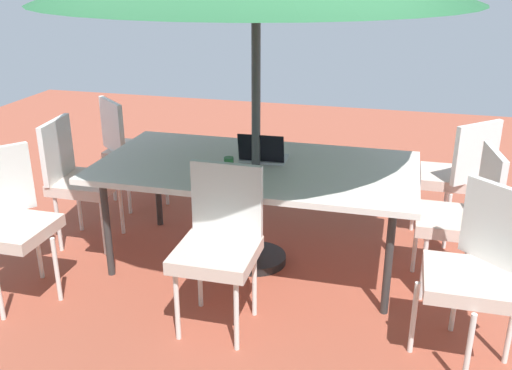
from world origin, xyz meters
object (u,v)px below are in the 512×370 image
at_px(chair_northwest, 477,267).
at_px(chair_west, 463,213).
at_px(dining_table, 256,171).
at_px(chair_north, 219,240).
at_px(chair_southwest, 458,172).
at_px(chair_southeast, 130,146).
at_px(laptop, 263,155).
at_px(chair_northeast, 9,218).
at_px(chair_east, 78,176).
at_px(cup, 229,163).

relative_size(chair_northwest, chair_west, 1.00).
bearing_deg(dining_table, chair_north, 88.37).
bearing_deg(dining_table, chair_northwest, 152.78).
relative_size(dining_table, chair_northwest, 2.24).
height_order(chair_southwest, chair_north, same).
height_order(chair_southeast, laptop, chair_southeast).
relative_size(dining_table, chair_southeast, 2.24).
bearing_deg(chair_northeast, chair_southwest, -22.47).
bearing_deg(chair_east, cup, -102.07).
bearing_deg(chair_southwest, cup, -12.03).
xyz_separation_m(dining_table, chair_west, (-1.38, -0.00, -0.17)).
bearing_deg(laptop, chair_southeast, -28.79).
bearing_deg(cup, chair_southeast, -37.62).
relative_size(laptop, cup, 3.83).
distance_m(chair_north, laptop, 0.89).
relative_size(dining_table, chair_northeast, 2.24).
bearing_deg(chair_west, chair_northeast, -81.96).
bearing_deg(chair_southeast, chair_north, 171.97).
distance_m(chair_southwest, chair_west, 0.79).
bearing_deg(chair_northwest, chair_east, -153.10).
relative_size(chair_southeast, chair_west, 1.00).
distance_m(chair_northwest, chair_west, 0.73).
bearing_deg(laptop, chair_northeast, 29.67).
bearing_deg(cup, chair_east, -6.20).
height_order(chair_northwest, chair_east, same).
bearing_deg(chair_north, laptop, 88.07).
distance_m(chair_east, chair_southwest, 2.91).
bearing_deg(dining_table, laptop, -109.96).
relative_size(chair_northwest, chair_east, 1.00).
xyz_separation_m(chair_east, cup, (-1.24, 0.13, 0.25)).
distance_m(chair_northwest, chair_east, 2.89).
xyz_separation_m(chair_southeast, laptop, (-1.38, 0.70, 0.26)).
height_order(chair_east, chair_southwest, same).
bearing_deg(chair_southeast, dining_table, -168.65).
height_order(dining_table, chair_southeast, chair_southeast).
relative_size(chair_southwest, laptop, 2.99).
bearing_deg(chair_west, cup, -92.61).
relative_size(chair_east, chair_north, 1.00).
distance_m(chair_east, laptop, 1.45).
bearing_deg(chair_east, chair_northwest, -110.18).
bearing_deg(chair_northeast, chair_east, 36.31).
distance_m(dining_table, chair_northwest, 1.59).
bearing_deg(chair_north, dining_table, 89.90).
bearing_deg(dining_table, cup, 43.70).
bearing_deg(laptop, cup, 49.37).
bearing_deg(chair_southwest, chair_northwest, 46.93).
bearing_deg(chair_west, chair_southwest, 170.50).
xyz_separation_m(chair_southwest, chair_west, (0.02, 0.79, 0.00)).
relative_size(chair_northwest, chair_north, 1.00).
xyz_separation_m(chair_northeast, chair_northwest, (-2.82, -0.08, 0.00)).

